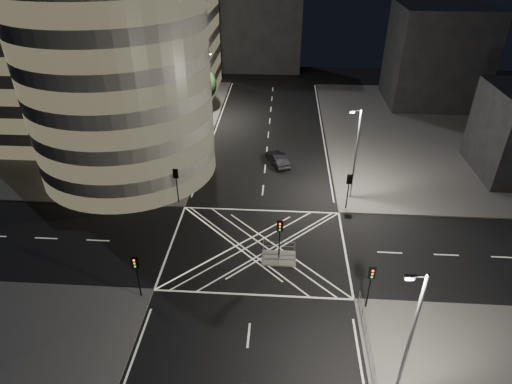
# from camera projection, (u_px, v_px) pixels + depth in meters

# --- Properties ---
(ground) EXTENTS (120.00, 120.00, 0.00)m
(ground) POSITION_uv_depth(u_px,v_px,m) (257.00, 247.00, 39.25)
(ground) COLOR black
(ground) RESTS_ON ground
(sidewalk_far_left) EXTENTS (42.00, 42.00, 0.15)m
(sidewalk_far_left) POSITION_uv_depth(u_px,v_px,m) (75.00, 124.00, 63.70)
(sidewalk_far_left) COLOR #585553
(sidewalk_far_left) RESTS_ON ground
(sidewalk_far_right) EXTENTS (42.00, 42.00, 0.15)m
(sidewalk_far_right) POSITION_uv_depth(u_px,v_px,m) (473.00, 134.00, 60.49)
(sidewalk_far_right) COLOR #585553
(sidewalk_far_right) RESTS_ON ground
(central_island) EXTENTS (3.00, 2.00, 0.15)m
(central_island) POSITION_uv_depth(u_px,v_px,m) (279.00, 258.00, 37.83)
(central_island) COLOR slate
(central_island) RESTS_ON ground
(office_tower_curved) EXTENTS (30.00, 29.00, 27.20)m
(office_tower_curved) POSITION_uv_depth(u_px,v_px,m) (90.00, 52.00, 49.60)
(office_tower_curved) COLOR gray
(office_tower_curved) RESTS_ON sidewalk_far_left
(office_block_rear) EXTENTS (24.00, 16.00, 22.00)m
(office_block_rear) POSITION_uv_depth(u_px,v_px,m) (140.00, 26.00, 70.18)
(office_block_rear) COLOR gray
(office_block_rear) RESTS_ON sidewalk_far_left
(building_right_far) EXTENTS (14.00, 12.00, 15.00)m
(building_right_far) POSITION_uv_depth(u_px,v_px,m) (437.00, 56.00, 67.68)
(building_right_far) COLOR black
(building_right_far) RESTS_ON sidewalk_far_right
(building_far_end) EXTENTS (18.00, 8.00, 18.00)m
(building_far_end) POSITION_uv_depth(u_px,v_px,m) (256.00, 23.00, 83.88)
(building_far_end) COLOR black
(building_far_end) RESTS_ON ground
(tree_a) EXTENTS (4.68, 4.68, 7.67)m
(tree_a) POSITION_uv_depth(u_px,v_px,m) (163.00, 150.00, 44.76)
(tree_a) COLOR black
(tree_a) RESTS_ON sidewalk_far_left
(tree_b) EXTENTS (4.22, 4.22, 7.35)m
(tree_b) POSITION_uv_depth(u_px,v_px,m) (176.00, 128.00, 49.87)
(tree_b) COLOR black
(tree_b) RESTS_ON sidewalk_far_left
(tree_c) EXTENTS (4.54, 4.54, 6.77)m
(tree_c) POSITION_uv_depth(u_px,v_px,m) (187.00, 115.00, 55.36)
(tree_c) COLOR black
(tree_c) RESTS_ON sidewalk_far_left
(tree_d) EXTENTS (4.73, 4.73, 7.60)m
(tree_d) POSITION_uv_depth(u_px,v_px,m) (195.00, 94.00, 60.06)
(tree_d) COLOR black
(tree_d) RESTS_ON sidewalk_far_left
(tree_e) EXTENTS (4.31, 4.31, 6.76)m
(tree_e) POSITION_uv_depth(u_px,v_px,m) (202.00, 85.00, 65.46)
(tree_e) COLOR black
(tree_e) RESTS_ON sidewalk_far_left
(traffic_signal_fl) EXTENTS (0.55, 0.22, 4.00)m
(traffic_signal_fl) POSITION_uv_depth(u_px,v_px,m) (176.00, 179.00, 43.96)
(traffic_signal_fl) COLOR black
(traffic_signal_fl) RESTS_ON sidewalk_far_left
(traffic_signal_nl) EXTENTS (0.55, 0.22, 4.00)m
(traffic_signal_nl) POSITION_uv_depth(u_px,v_px,m) (136.00, 269.00, 32.44)
(traffic_signal_nl) COLOR black
(traffic_signal_nl) RESTS_ON sidewalk_near_left
(traffic_signal_fr) EXTENTS (0.55, 0.22, 4.00)m
(traffic_signal_fr) POSITION_uv_depth(u_px,v_px,m) (349.00, 185.00, 42.99)
(traffic_signal_fr) COLOR black
(traffic_signal_fr) RESTS_ON sidewalk_far_right
(traffic_signal_nr) EXTENTS (0.55, 0.22, 4.00)m
(traffic_signal_nr) POSITION_uv_depth(u_px,v_px,m) (371.00, 280.00, 31.46)
(traffic_signal_nr) COLOR black
(traffic_signal_nr) RESTS_ON sidewalk_near_right
(traffic_signal_island) EXTENTS (0.55, 0.22, 4.00)m
(traffic_signal_island) POSITION_uv_depth(u_px,v_px,m) (280.00, 233.00, 36.33)
(traffic_signal_island) COLOR black
(traffic_signal_island) RESTS_ON central_island
(street_lamp_left_near) EXTENTS (1.25, 0.25, 10.00)m
(street_lamp_left_near) POSITION_uv_depth(u_px,v_px,m) (179.00, 135.00, 47.02)
(street_lamp_left_near) COLOR slate
(street_lamp_left_near) RESTS_ON sidewalk_far_left
(street_lamp_left_far) EXTENTS (1.25, 0.25, 10.00)m
(street_lamp_left_far) POSITION_uv_depth(u_px,v_px,m) (206.00, 84.00, 62.27)
(street_lamp_left_far) COLOR slate
(street_lamp_left_far) RESTS_ON sidewalk_far_left
(street_lamp_right_far) EXTENTS (1.25, 0.25, 10.00)m
(street_lamp_right_far) POSITION_uv_depth(u_px,v_px,m) (355.00, 152.00, 43.43)
(street_lamp_right_far) COLOR slate
(street_lamp_right_far) RESTS_ON sidewalk_far_right
(street_lamp_right_near) EXTENTS (1.25, 0.25, 10.00)m
(street_lamp_right_near) POSITION_uv_depth(u_px,v_px,m) (410.00, 336.00, 23.94)
(street_lamp_right_near) COLOR slate
(street_lamp_right_near) RESTS_ON sidewalk_near_right
(railing_near_right) EXTENTS (0.06, 11.70, 1.10)m
(railing_near_right) POSITION_uv_depth(u_px,v_px,m) (371.00, 361.00, 28.13)
(railing_near_right) COLOR slate
(railing_near_right) RESTS_ON sidewalk_near_right
(railing_island_south) EXTENTS (2.80, 0.06, 1.10)m
(railing_island_south) POSITION_uv_depth(u_px,v_px,m) (279.00, 259.00, 36.74)
(railing_island_south) COLOR slate
(railing_island_south) RESTS_ON central_island
(railing_island_north) EXTENTS (2.80, 0.06, 1.10)m
(railing_island_north) POSITION_uv_depth(u_px,v_px,m) (279.00, 246.00, 38.26)
(railing_island_north) COLOR slate
(railing_island_north) RESTS_ON central_island
(sedan) EXTENTS (3.24, 4.86, 1.51)m
(sedan) POSITION_uv_depth(u_px,v_px,m) (278.00, 159.00, 52.50)
(sedan) COLOR black
(sedan) RESTS_ON ground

